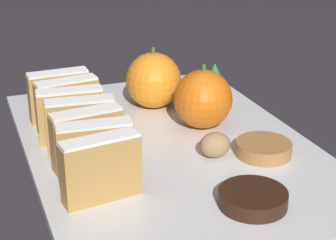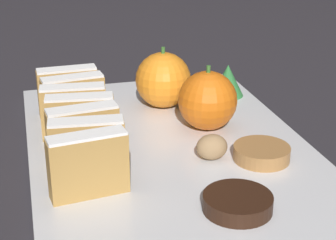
{
  "view_description": "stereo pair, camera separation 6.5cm",
  "coord_description": "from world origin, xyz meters",
  "px_view_note": "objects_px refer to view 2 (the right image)",
  "views": [
    {
      "loc": [
        -0.21,
        -0.56,
        0.29
      ],
      "look_at": [
        0.0,
        0.0,
        0.04
      ],
      "focal_mm": 60.0,
      "sensor_mm": 36.0,
      "label": 1
    },
    {
      "loc": [
        -0.15,
        -0.58,
        0.29
      ],
      "look_at": [
        0.0,
        0.0,
        0.04
      ],
      "focal_mm": 60.0,
      "sensor_mm": 36.0,
      "label": 2
    }
  ],
  "objects_px": {
    "orange_far": "(163,80)",
    "chocolate_cookie": "(238,203)",
    "orange_near": "(208,100)",
    "walnut": "(212,147)"
  },
  "relations": [
    {
      "from": "orange_near",
      "to": "chocolate_cookie",
      "type": "relative_size",
      "value": 1.23
    },
    {
      "from": "orange_near",
      "to": "orange_far",
      "type": "xyz_separation_m",
      "value": [
        -0.03,
        0.09,
        0.0
      ]
    },
    {
      "from": "orange_far",
      "to": "chocolate_cookie",
      "type": "relative_size",
      "value": 1.26
    },
    {
      "from": "orange_far",
      "to": "walnut",
      "type": "bearing_deg",
      "value": -85.85
    },
    {
      "from": "chocolate_cookie",
      "to": "orange_near",
      "type": "bearing_deg",
      "value": 80.17
    },
    {
      "from": "orange_far",
      "to": "orange_near",
      "type": "bearing_deg",
      "value": -68.42
    },
    {
      "from": "orange_far",
      "to": "walnut",
      "type": "xyz_separation_m",
      "value": [
        0.01,
        -0.17,
        -0.02
      ]
    },
    {
      "from": "walnut",
      "to": "chocolate_cookie",
      "type": "relative_size",
      "value": 0.53
    },
    {
      "from": "orange_far",
      "to": "walnut",
      "type": "relative_size",
      "value": 2.37
    },
    {
      "from": "orange_far",
      "to": "walnut",
      "type": "distance_m",
      "value": 0.17
    }
  ]
}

